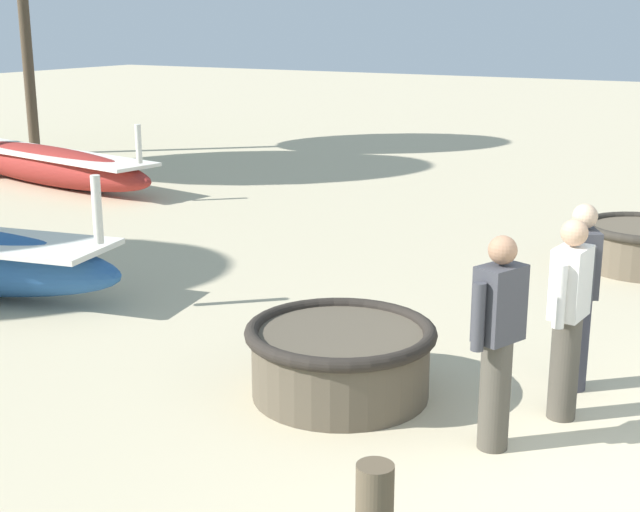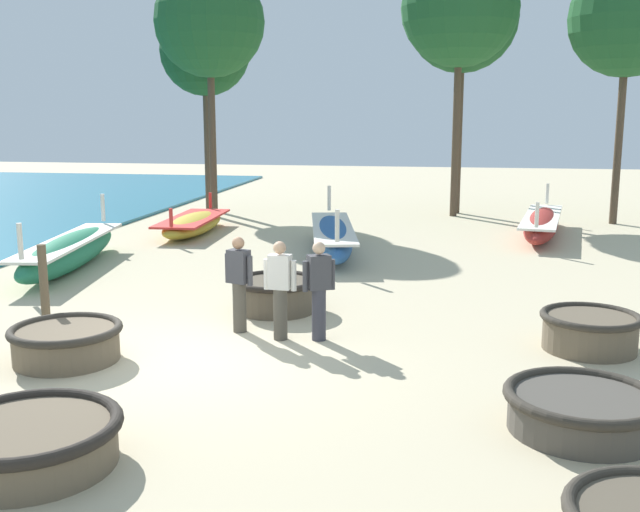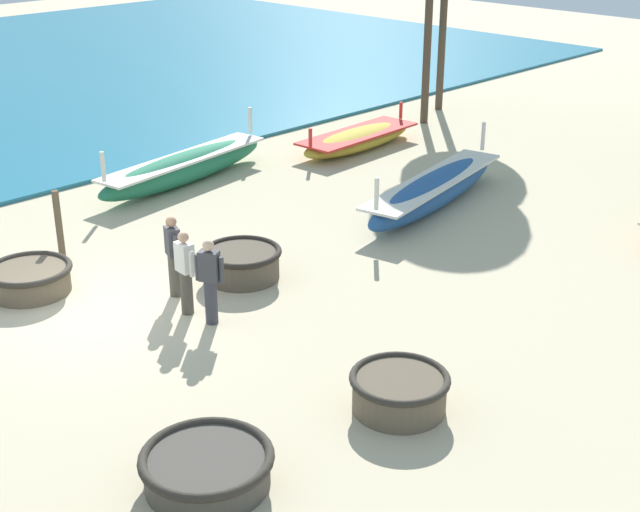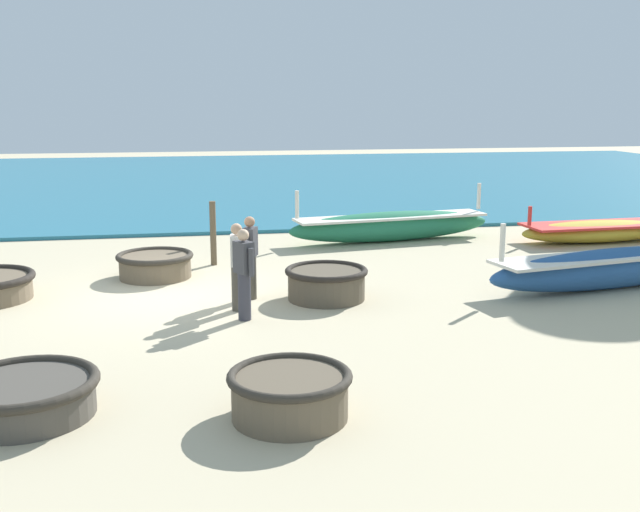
# 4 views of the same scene
# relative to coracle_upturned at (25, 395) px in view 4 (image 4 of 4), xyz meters

# --- Properties ---
(ground_plane) EXTENTS (80.00, 80.00, 0.00)m
(ground_plane) POSITION_rel_coracle_upturned_xyz_m (-5.26, 1.70, -0.26)
(ground_plane) COLOR #C6B793
(sea) EXTENTS (28.00, 52.00, 0.10)m
(sea) POSITION_rel_coracle_upturned_xyz_m (-25.73, 5.70, -0.21)
(sea) COLOR teal
(sea) RESTS_ON ground
(coracle_upturned) EXTENTS (1.75, 1.75, 0.48)m
(coracle_upturned) POSITION_rel_coracle_upturned_xyz_m (0.00, 0.00, 0.00)
(coracle_upturned) COLOR #4C473F
(coracle_upturned) RESTS_ON ground
(coracle_far_right) EXTENTS (1.56, 1.56, 0.60)m
(coracle_far_right) POSITION_rel_coracle_upturned_xyz_m (-4.57, 4.49, 0.06)
(coracle_far_right) COLOR brown
(coracle_far_right) RESTS_ON ground
(coracle_tilted) EXTENTS (1.49, 1.49, 0.57)m
(coracle_tilted) POSITION_rel_coracle_upturned_xyz_m (0.60, 3.09, 0.05)
(coracle_tilted) COLOR brown
(coracle_tilted) RESTS_ON ground
(coracle_beside_post) EXTENTS (1.61, 1.61, 0.53)m
(coracle_beside_post) POSITION_rel_coracle_upturned_xyz_m (-6.90, 1.26, 0.03)
(coracle_beside_post) COLOR brown
(coracle_beside_post) RESTS_ON ground
(long_boat_blue_hull) EXTENTS (2.06, 5.90, 1.45)m
(long_boat_blue_hull) POSITION_rel_coracle_upturned_xyz_m (-4.45, 10.30, 0.15)
(long_boat_blue_hull) COLOR #285693
(long_boat_blue_hull) RESTS_ON ground
(long_boat_white_hull) EXTENTS (1.76, 5.72, 1.44)m
(long_boat_white_hull) POSITION_rel_coracle_upturned_xyz_m (-10.05, 7.25, 0.15)
(long_boat_white_hull) COLOR #237551
(long_boat_white_hull) RESTS_ON ground
(long_boat_ochre_hull) EXTENTS (1.49, 4.42, 1.01)m
(long_boat_ochre_hull) POSITION_rel_coracle_upturned_xyz_m (-8.99, 12.59, 0.03)
(long_boat_ochre_hull) COLOR gold
(long_boat_ochre_hull) RESTS_ON ground
(fisherman_standing_left) EXTENTS (0.47, 0.36, 1.57)m
(fisherman_standing_left) POSITION_rel_coracle_upturned_xyz_m (-3.50, 2.87, 0.57)
(fisherman_standing_left) COLOR #383842
(fisherman_standing_left) RESTS_ON ground
(fisherman_by_coracle) EXTENTS (0.53, 0.25, 1.57)m
(fisherman_by_coracle) POSITION_rel_coracle_upturned_xyz_m (-4.10, 2.80, 0.57)
(fisherman_by_coracle) COLOR #4C473D
(fisherman_by_coracle) RESTS_ON ground
(fisherman_standing_right) EXTENTS (0.50, 0.33, 1.57)m
(fisherman_standing_right) POSITION_rel_coracle_upturned_xyz_m (-4.84, 3.09, 0.57)
(fisherman_standing_right) COLOR #4C473D
(fisherman_standing_right) RESTS_ON ground
(mooring_post_mid_beach) EXTENTS (0.14, 0.14, 1.45)m
(mooring_post_mid_beach) POSITION_rel_coracle_upturned_xyz_m (-7.93, 2.52, 0.46)
(mooring_post_mid_beach) COLOR brown
(mooring_post_mid_beach) RESTS_ON ground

